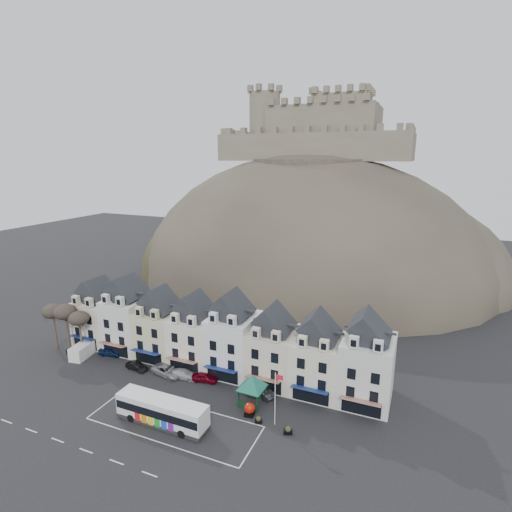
{
  "coord_description": "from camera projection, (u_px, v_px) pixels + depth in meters",
  "views": [
    {
      "loc": [
        29.02,
        -35.52,
        33.13
      ],
      "look_at": [
        3.77,
        24.0,
        16.97
      ],
      "focal_mm": 28.0,
      "sensor_mm": 36.0,
      "label": 1
    }
  ],
  "objects": [
    {
      "name": "car_silver",
      "position": [
        167.0,
        371.0,
        62.12
      ],
      "size": [
        5.5,
        3.25,
        1.46
      ],
      "primitive_type": "imported",
      "rotation": [
        0.0,
        0.0,
        1.4
      ],
      "color": "#94969B",
      "rests_on": "ground"
    },
    {
      "name": "bus",
      "position": [
        162.0,
        410.0,
        50.5
      ],
      "size": [
        12.37,
        2.95,
        3.49
      ],
      "rotation": [
        0.0,
        0.0,
        -0.0
      ],
      "color": "#262628",
      "rests_on": "ground"
    },
    {
      "name": "car_navy",
      "position": [
        110.0,
        352.0,
        68.22
      ],
      "size": [
        4.3,
        2.29,
        1.39
      ],
      "primitive_type": "imported",
      "rotation": [
        0.0,
        0.0,
        1.74
      ],
      "color": "#0D1B43",
      "rests_on": "ground"
    },
    {
      "name": "car_black",
      "position": [
        137.0,
        366.0,
        63.6
      ],
      "size": [
        3.97,
        1.82,
        1.26
      ],
      "primitive_type": "imported",
      "rotation": [
        0.0,
        0.0,
        1.44
      ],
      "color": "black",
      "rests_on": "ground"
    },
    {
      "name": "planter_east",
      "position": [
        288.0,
        430.0,
        48.9
      ],
      "size": [
        1.18,
        0.87,
        1.06
      ],
      "rotation": [
        0.0,
        0.0,
        0.36
      ],
      "color": "black",
      "rests_on": "ground"
    },
    {
      "name": "coach_bay_markings",
      "position": [
        174.0,
        423.0,
        51.11
      ],
      "size": [
        22.0,
        7.5,
        0.01
      ],
      "primitive_type": "cube",
      "color": "silver",
      "rests_on": "ground"
    },
    {
      "name": "bus_shelter",
      "position": [
        252.0,
        382.0,
        54.09
      ],
      "size": [
        6.9,
        6.9,
        4.38
      ],
      "rotation": [
        0.0,
        0.0,
        -0.03
      ],
      "color": "black",
      "rests_on": "ground"
    },
    {
      "name": "tree_left_near",
      "position": [
        79.0,
        319.0,
        67.25
      ],
      "size": [
        3.43,
        3.43,
        7.84
      ],
      "color": "#3A3225",
      "rests_on": "ground"
    },
    {
      "name": "castle",
      "position": [
        319.0,
        130.0,
        108.63
      ],
      "size": [
        50.2,
        22.2,
        22.0
      ],
      "color": "#696250",
      "rests_on": "ground"
    },
    {
      "name": "tree_left_far",
      "position": [
        53.0,
        312.0,
        69.45
      ],
      "size": [
        3.61,
        3.61,
        8.24
      ],
      "color": "#3A3225",
      "rests_on": "ground"
    },
    {
      "name": "car_white",
      "position": [
        184.0,
        374.0,
        61.3
      ],
      "size": [
        4.7,
        2.23,
        1.32
      ],
      "primitive_type": "imported",
      "rotation": [
        0.0,
        0.0,
        1.66
      ],
      "color": "silver",
      "rests_on": "ground"
    },
    {
      "name": "white_van",
      "position": [
        83.0,
        350.0,
        67.87
      ],
      "size": [
        2.95,
        5.29,
        2.28
      ],
      "rotation": [
        0.0,
        0.0,
        0.16
      ],
      "color": "white",
      "rests_on": "ground"
    },
    {
      "name": "car_maroon",
      "position": [
        205.0,
        377.0,
        60.29
      ],
      "size": [
        4.24,
        2.32,
        1.37
      ],
      "primitive_type": "imported",
      "rotation": [
        0.0,
        0.0,
        1.75
      ],
      "color": "#640516",
      "rests_on": "ground"
    },
    {
      "name": "flagpole",
      "position": [
        276.0,
        395.0,
        49.76
      ],
      "size": [
        1.06,
        0.11,
        7.31
      ],
      "rotation": [
        0.0,
        0.0,
        0.04
      ],
      "color": "silver",
      "rests_on": "ground"
    },
    {
      "name": "ground",
      "position": [
        155.0,
        424.0,
        50.75
      ],
      "size": [
        300.0,
        300.0,
        0.0
      ],
      "primitive_type": "plane",
      "color": "black",
      "rests_on": "ground"
    },
    {
      "name": "townhouse_terrace",
      "position": [
        216.0,
        336.0,
        63.67
      ],
      "size": [
        54.4,
        9.35,
        11.8
      ],
      "color": "beige",
      "rests_on": "ground"
    },
    {
      "name": "castle_hill",
      "position": [
        310.0,
        278.0,
        111.83
      ],
      "size": [
        100.0,
        76.0,
        68.0
      ],
      "color": "#3A342C",
      "rests_on": "ground"
    },
    {
      "name": "tree_left_mid",
      "position": [
        65.0,
        312.0,
        68.23
      ],
      "size": [
        3.78,
        3.78,
        8.64
      ],
      "color": "#3A3225",
      "rests_on": "ground"
    },
    {
      "name": "car_charcoal",
      "position": [
        260.0,
        390.0,
        56.84
      ],
      "size": [
        5.03,
        3.39,
        1.57
      ],
      "primitive_type": "imported",
      "rotation": [
        0.0,
        0.0,
        1.17
      ],
      "color": "black",
      "rests_on": "ground"
    },
    {
      "name": "red_buoy",
      "position": [
        250.0,
        409.0,
        52.34
      ],
      "size": [
        1.45,
        1.45,
        1.8
      ],
      "rotation": [
        0.0,
        0.0,
        0.1
      ],
      "color": "black",
      "rests_on": "ground"
    },
    {
      "name": "planter_west",
      "position": [
        258.0,
        420.0,
        50.94
      ],
      "size": [
        1.03,
        0.81,
        0.92
      ],
      "rotation": [
        0.0,
        0.0,
        0.44
      ],
      "color": "black",
      "rests_on": "ground"
    }
  ]
}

